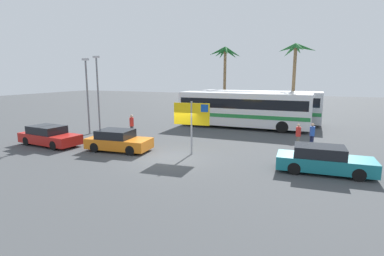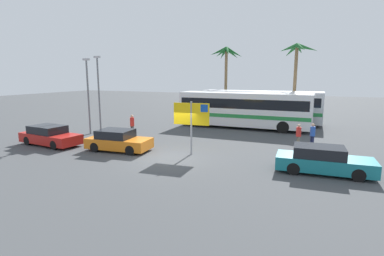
{
  "view_description": "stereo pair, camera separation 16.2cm",
  "coord_description": "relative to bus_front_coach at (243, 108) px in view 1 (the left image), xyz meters",
  "views": [
    {
      "loc": [
        7.74,
        -14.98,
        4.71
      ],
      "look_at": [
        0.28,
        2.82,
        1.3
      ],
      "focal_mm": 28.04,
      "sensor_mm": 36.0,
      "label": 1
    },
    {
      "loc": [
        7.89,
        -14.91,
        4.71
      ],
      "look_at": [
        0.28,
        2.82,
        1.3
      ],
      "focal_mm": 28.04,
      "sensor_mm": 36.0,
      "label": 2
    }
  ],
  "objects": [
    {
      "name": "lamp_post_right_side",
      "position": [
        -10.9,
        -6.21,
        1.67
      ],
      "size": [
        0.56,
        0.2,
        6.27
      ],
      "color": "slate",
      "rests_on": "ground"
    },
    {
      "name": "bus_rear_coach",
      "position": [
        0.81,
        3.51,
        0.0
      ],
      "size": [
        11.55,
        2.58,
        3.17
      ],
      "color": "silver",
      "rests_on": "ground"
    },
    {
      "name": "palm_tree_seaside",
      "position": [
        -3.91,
        7.18,
        4.58
      ],
      "size": [
        3.85,
        3.52,
        7.89
      ],
      "color": "brown",
      "rests_on": "ground"
    },
    {
      "name": "ferry_sign",
      "position": [
        -0.65,
        -10.24,
        0.54
      ],
      "size": [
        2.2,
        0.25,
        3.2
      ],
      "rotation": [
        0.0,
        0.0,
        0.08
      ],
      "color": "gray",
      "rests_on": "ground"
    },
    {
      "name": "bus_front_coach",
      "position": [
        0.0,
        0.0,
        0.0
      ],
      "size": [
        11.55,
        2.58,
        3.17
      ],
      "color": "white",
      "rests_on": "ground"
    },
    {
      "name": "lamp_post_left_side",
      "position": [
        -10.75,
        -7.64,
        1.54
      ],
      "size": [
        0.56,
        0.2,
        6.0
      ],
      "color": "slate",
      "rests_on": "ground"
    },
    {
      "name": "palm_tree_inland",
      "position": [
        3.84,
        5.27,
        4.44
      ],
      "size": [
        3.58,
        3.76,
        7.78
      ],
      "color": "brown",
      "rests_on": "ground"
    },
    {
      "name": "car_orange",
      "position": [
        -5.31,
        -11.21,
        -1.15
      ],
      "size": [
        4.13,
        2.12,
        1.32
      ],
      "rotation": [
        0.0,
        0.0,
        0.09
      ],
      "color": "orange",
      "rests_on": "ground"
    },
    {
      "name": "pedestrian_by_bus",
      "position": [
        -6.97,
        -7.22,
        -0.77
      ],
      "size": [
        0.32,
        0.32,
        1.72
      ],
      "rotation": [
        0.0,
        0.0,
        1.34
      ],
      "color": "#4C4C51",
      "rests_on": "ground"
    },
    {
      "name": "pedestrian_near_sign",
      "position": [
        5.1,
        -6.05,
        -0.85
      ],
      "size": [
        0.32,
        0.32,
        1.6
      ],
      "rotation": [
        0.0,
        0.0,
        0.45
      ],
      "color": "#706656",
      "rests_on": "ground"
    },
    {
      "name": "ground",
      "position": [
        -1.63,
        -11.44,
        -1.78
      ],
      "size": [
        120.0,
        120.0,
        0.0
      ],
      "primitive_type": "plane",
      "color": "#424447"
    },
    {
      "name": "pedestrian_crossing_lot",
      "position": [
        5.94,
        -5.6,
        -0.84
      ],
      "size": [
        0.32,
        0.32,
        1.62
      ],
      "rotation": [
        0.0,
        0.0,
        0.67
      ],
      "color": "#1E2347",
      "rests_on": "ground"
    },
    {
      "name": "car_teal",
      "position": [
        6.57,
        -10.96,
        -1.15
      ],
      "size": [
        4.54,
        1.92,
        1.32
      ],
      "rotation": [
        0.0,
        0.0,
        0.05
      ],
      "color": "#19757F",
      "rests_on": "ground"
    },
    {
      "name": "car_red",
      "position": [
        -10.55,
        -11.78,
        -1.15
      ],
      "size": [
        4.58,
        2.14,
        1.32
      ],
      "rotation": [
        0.0,
        0.0,
        -0.09
      ],
      "color": "red",
      "rests_on": "ground"
    }
  ]
}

